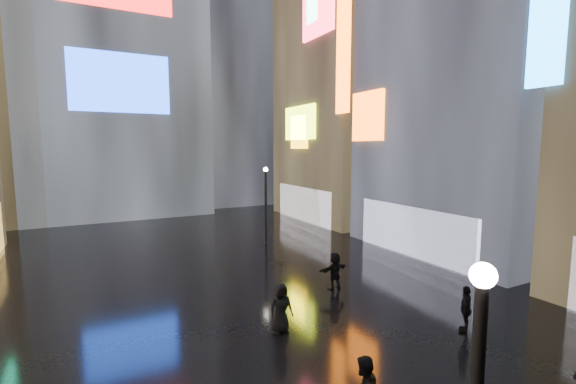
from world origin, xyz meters
TOP-DOWN VIEW (x-y plane):
  - ground at (0.00, 20.00)m, footprint 140.00×140.00m
  - building_right_mid at (15.98, 17.01)m, footprint 10.28×13.70m
  - building_right_far at (15.98, 30.00)m, footprint 10.28×12.00m
  - tower_main at (-3.00, 43.97)m, footprint 16.00×14.20m
  - tower_flank_right at (9.00, 46.00)m, footprint 12.00×12.00m
  - lamp_far at (4.60, 23.91)m, footprint 0.30×0.30m
  - pedestrian_3 at (5.59, 9.12)m, footprint 1.03×0.89m
  - pedestrian_4 at (-0.20, 12.14)m, footprint 0.89×0.60m
  - pedestrian_5 at (3.88, 14.72)m, footprint 1.64×0.70m
  - umbrella_2 at (-0.20, 12.14)m, footprint 1.25×1.26m

SIDE VIEW (x-z plane):
  - ground at x=0.00m, z-range 0.00..0.00m
  - pedestrian_3 at x=5.59m, z-range 0.00..1.67m
  - pedestrian_5 at x=3.88m, z-range 0.00..1.72m
  - pedestrian_4 at x=-0.20m, z-range 0.00..1.76m
  - umbrella_2 at x=-0.20m, z-range 1.76..2.63m
  - lamp_far at x=4.60m, z-range 0.34..5.54m
  - building_right_far at x=15.98m, z-range -0.02..27.98m
  - building_right_mid at x=15.98m, z-range -0.01..29.99m
  - tower_flank_right at x=9.00m, z-range 0.00..34.00m
  - tower_main at x=-3.00m, z-range 0.01..42.01m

